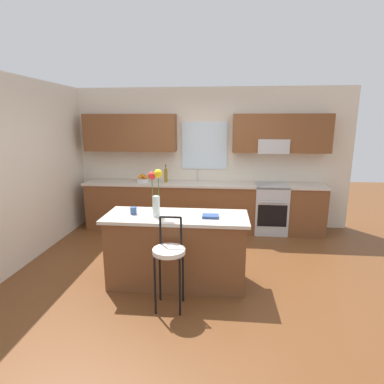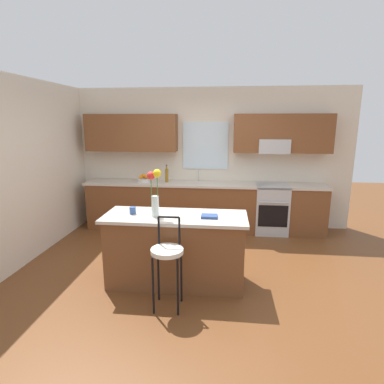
{
  "view_description": "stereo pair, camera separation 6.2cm",
  "coord_description": "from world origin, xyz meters",
  "px_view_note": "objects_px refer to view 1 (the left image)",
  "views": [
    {
      "loc": [
        0.34,
        -4.12,
        2.07
      ],
      "look_at": [
        -0.11,
        0.55,
        1.0
      ],
      "focal_mm": 29.18,
      "sensor_mm": 36.0,
      "label": 1
    },
    {
      "loc": [
        0.4,
        -4.12,
        2.07
      ],
      "look_at": [
        -0.11,
        0.55,
        1.0
      ],
      "focal_mm": 29.18,
      "sensor_mm": 36.0,
      "label": 2
    }
  ],
  "objects_px": {
    "mug_ceramic": "(133,211)",
    "kitchen_island": "(177,249)",
    "flower_vase": "(156,191)",
    "bottle_olive_oil": "(166,175)",
    "oven_range": "(270,208)",
    "bar_stool_near": "(169,255)",
    "cookbook": "(211,216)",
    "fruit_bowl_oranges": "(143,179)"
  },
  "relations": [
    {
      "from": "oven_range",
      "to": "fruit_bowl_oranges",
      "type": "relative_size",
      "value": 3.83
    },
    {
      "from": "mug_ceramic",
      "to": "oven_range",
      "type": "bearing_deg",
      "value": 46.03
    },
    {
      "from": "bar_stool_near",
      "to": "kitchen_island",
      "type": "bearing_deg",
      "value": 90.0
    },
    {
      "from": "kitchen_island",
      "to": "mug_ceramic",
      "type": "distance_m",
      "value": 0.74
    },
    {
      "from": "mug_ceramic",
      "to": "cookbook",
      "type": "bearing_deg",
      "value": -2.89
    },
    {
      "from": "oven_range",
      "to": "bar_stool_near",
      "type": "xyz_separation_m",
      "value": [
        -1.48,
        -2.66,
        0.18
      ]
    },
    {
      "from": "flower_vase",
      "to": "bar_stool_near",
      "type": "bearing_deg",
      "value": -63.92
    },
    {
      "from": "flower_vase",
      "to": "mug_ceramic",
      "type": "bearing_deg",
      "value": 166.47
    },
    {
      "from": "oven_range",
      "to": "fruit_bowl_oranges",
      "type": "distance_m",
      "value": 2.5
    },
    {
      "from": "bottle_olive_oil",
      "to": "mug_ceramic",
      "type": "bearing_deg",
      "value": -90.98
    },
    {
      "from": "oven_range",
      "to": "kitchen_island",
      "type": "bearing_deg",
      "value": -125.2
    },
    {
      "from": "fruit_bowl_oranges",
      "to": "flower_vase",
      "type": "bearing_deg",
      "value": -71.73
    },
    {
      "from": "kitchen_island",
      "to": "mug_ceramic",
      "type": "height_order",
      "value": "mug_ceramic"
    },
    {
      "from": "bar_stool_near",
      "to": "mug_ceramic",
      "type": "relative_size",
      "value": 11.58
    },
    {
      "from": "oven_range",
      "to": "mug_ceramic",
      "type": "distance_m",
      "value": 2.96
    },
    {
      "from": "flower_vase",
      "to": "bottle_olive_oil",
      "type": "bearing_deg",
      "value": 97.06
    },
    {
      "from": "mug_ceramic",
      "to": "kitchen_island",
      "type": "bearing_deg",
      "value": 0.05
    },
    {
      "from": "fruit_bowl_oranges",
      "to": "bottle_olive_oil",
      "type": "xyz_separation_m",
      "value": [
        0.45,
        -0.0,
        0.09
      ]
    },
    {
      "from": "oven_range",
      "to": "flower_vase",
      "type": "distance_m",
      "value": 2.88
    },
    {
      "from": "bar_stool_near",
      "to": "mug_ceramic",
      "type": "xyz_separation_m",
      "value": [
        -0.54,
        0.56,
        0.33
      ]
    },
    {
      "from": "mug_ceramic",
      "to": "cookbook",
      "type": "height_order",
      "value": "mug_ceramic"
    },
    {
      "from": "kitchen_island",
      "to": "cookbook",
      "type": "xyz_separation_m",
      "value": [
        0.43,
        -0.05,
        0.47
      ]
    },
    {
      "from": "bar_stool_near",
      "to": "flower_vase",
      "type": "distance_m",
      "value": 0.81
    },
    {
      "from": "oven_range",
      "to": "kitchen_island",
      "type": "height_order",
      "value": "same"
    },
    {
      "from": "flower_vase",
      "to": "fruit_bowl_oranges",
      "type": "xyz_separation_m",
      "value": [
        -0.73,
        2.2,
        -0.27
      ]
    },
    {
      "from": "oven_range",
      "to": "mug_ceramic",
      "type": "bearing_deg",
      "value": -133.97
    },
    {
      "from": "bar_stool_near",
      "to": "bottle_olive_oil",
      "type": "height_order",
      "value": "bottle_olive_oil"
    },
    {
      "from": "kitchen_island",
      "to": "flower_vase",
      "type": "bearing_deg",
      "value": -162.39
    },
    {
      "from": "fruit_bowl_oranges",
      "to": "bottle_olive_oil",
      "type": "height_order",
      "value": "bottle_olive_oil"
    },
    {
      "from": "bar_stool_near",
      "to": "fruit_bowl_oranges",
      "type": "distance_m",
      "value": 2.87
    },
    {
      "from": "kitchen_island",
      "to": "cookbook",
      "type": "bearing_deg",
      "value": -6.58
    },
    {
      "from": "fruit_bowl_oranges",
      "to": "bar_stool_near",
      "type": "bearing_deg",
      "value": -70.27
    },
    {
      "from": "flower_vase",
      "to": "mug_ceramic",
      "type": "relative_size",
      "value": 6.56
    },
    {
      "from": "bar_stool_near",
      "to": "fruit_bowl_oranges",
      "type": "xyz_separation_m",
      "value": [
        -0.96,
        2.68,
        0.34
      ]
    },
    {
      "from": "kitchen_island",
      "to": "bottle_olive_oil",
      "type": "xyz_separation_m",
      "value": [
        -0.51,
        2.12,
        0.59
      ]
    },
    {
      "from": "bar_stool_near",
      "to": "fruit_bowl_oranges",
      "type": "relative_size",
      "value": 4.34
    },
    {
      "from": "bottle_olive_oil",
      "to": "cookbook",
      "type": "bearing_deg",
      "value": -66.63
    },
    {
      "from": "mug_ceramic",
      "to": "fruit_bowl_oranges",
      "type": "bearing_deg",
      "value": 101.12
    },
    {
      "from": "flower_vase",
      "to": "fruit_bowl_oranges",
      "type": "distance_m",
      "value": 2.34
    },
    {
      "from": "mug_ceramic",
      "to": "bottle_olive_oil",
      "type": "xyz_separation_m",
      "value": [
        0.04,
        2.12,
        0.09
      ]
    },
    {
      "from": "oven_range",
      "to": "bottle_olive_oil",
      "type": "xyz_separation_m",
      "value": [
        -1.99,
        0.02,
        0.6
      ]
    },
    {
      "from": "cookbook",
      "to": "mug_ceramic",
      "type": "bearing_deg",
      "value": 177.11
    }
  ]
}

